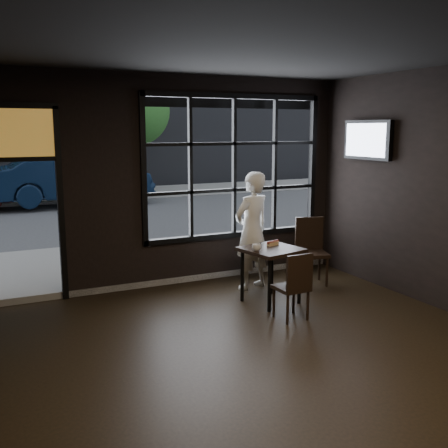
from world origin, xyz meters
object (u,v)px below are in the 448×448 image
cafe_table (271,275)px  man (252,231)px  chair_near (291,285)px  navy_car (74,178)px

cafe_table → man: bearing=71.3°
cafe_table → chair_near: size_ratio=0.89×
cafe_table → navy_car: navy_car is taller
man → navy_car: 10.08m
chair_near → man: (0.18, 1.38, 0.45)m
cafe_table → navy_car: size_ratio=0.16×
chair_near → navy_car: navy_car is taller
cafe_table → man: man is taller
man → navy_car: (-0.89, 10.04, 0.00)m
cafe_table → navy_car: (-0.81, 10.74, 0.50)m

